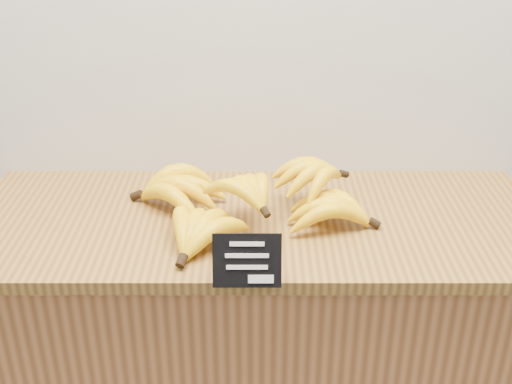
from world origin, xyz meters
name	(u,v)px	position (x,y,z in m)	size (l,w,h in m)	color
counter	(256,372)	(0.00, 2.75, 0.45)	(1.42, 0.50, 0.90)	#AB6B37
counter_top	(256,222)	(0.00, 2.75, 0.92)	(1.34, 0.54, 0.03)	olive
chalkboard_sign	(247,261)	(-0.02, 2.48, 0.98)	(0.13, 0.01, 0.11)	black
banana_pile	(240,200)	(-0.04, 2.74, 0.98)	(0.58, 0.42, 0.12)	yellow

